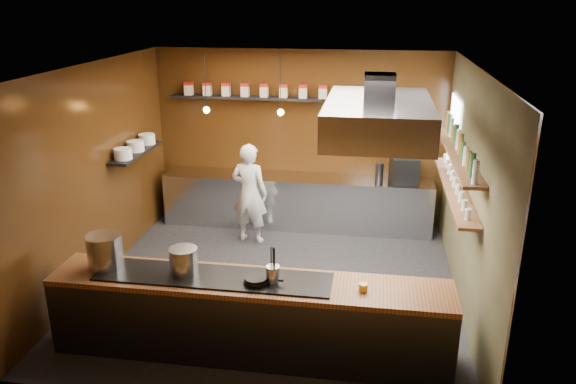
% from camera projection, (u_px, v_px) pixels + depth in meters
% --- Properties ---
extents(floor, '(5.00, 5.00, 0.00)m').
position_uv_depth(floor, '(275.00, 284.00, 7.87)').
color(floor, black).
rests_on(floor, ground).
extents(back_wall, '(5.00, 0.00, 5.00)m').
position_uv_depth(back_wall, '(300.00, 138.00, 9.70)').
color(back_wall, black).
rests_on(back_wall, ground).
extents(left_wall, '(0.00, 5.00, 5.00)m').
position_uv_depth(left_wall, '(96.00, 174.00, 7.73)').
color(left_wall, black).
rests_on(left_wall, ground).
extents(right_wall, '(0.00, 5.00, 5.00)m').
position_uv_depth(right_wall, '(471.00, 193.00, 7.01)').
color(right_wall, '#454127').
rests_on(right_wall, ground).
extents(ceiling, '(5.00, 5.00, 0.00)m').
position_uv_depth(ceiling, '(273.00, 67.00, 6.87)').
color(ceiling, silver).
rests_on(ceiling, back_wall).
extents(window_pane, '(0.00, 1.00, 1.00)m').
position_uv_depth(window_pane, '(453.00, 131.00, 8.47)').
color(window_pane, white).
rests_on(window_pane, right_wall).
extents(prep_counter, '(4.60, 0.65, 0.90)m').
position_uv_depth(prep_counter, '(297.00, 201.00, 9.74)').
color(prep_counter, silver).
rests_on(prep_counter, floor).
extents(pass_counter, '(4.40, 0.72, 0.94)m').
position_uv_depth(pass_counter, '(249.00, 317.00, 6.22)').
color(pass_counter, '#38383D').
rests_on(pass_counter, floor).
extents(tin_shelf, '(2.60, 0.26, 0.04)m').
position_uv_depth(tin_shelf, '(246.00, 98.00, 9.47)').
color(tin_shelf, black).
rests_on(tin_shelf, back_wall).
extents(plate_shelf, '(0.30, 1.40, 0.04)m').
position_uv_depth(plate_shelf, '(136.00, 152.00, 8.62)').
color(plate_shelf, black).
rests_on(plate_shelf, left_wall).
extents(bottle_shelf_upper, '(0.26, 2.80, 0.04)m').
position_uv_depth(bottle_shelf_upper, '(458.00, 154.00, 7.17)').
color(bottle_shelf_upper, brown).
rests_on(bottle_shelf_upper, right_wall).
extents(bottle_shelf_lower, '(0.26, 2.80, 0.04)m').
position_uv_depth(bottle_shelf_lower, '(454.00, 188.00, 7.33)').
color(bottle_shelf_lower, brown).
rests_on(bottle_shelf_lower, right_wall).
extents(extractor_hood, '(1.20, 2.00, 0.72)m').
position_uv_depth(extractor_hood, '(378.00, 117.00, 6.48)').
color(extractor_hood, '#38383D').
rests_on(extractor_hood, ceiling).
extents(pendant_left, '(0.10, 0.10, 0.95)m').
position_uv_depth(pendant_left, '(206.00, 107.00, 8.94)').
color(pendant_left, black).
rests_on(pendant_left, ceiling).
extents(pendant_right, '(0.10, 0.10, 0.95)m').
position_uv_depth(pendant_right, '(281.00, 109.00, 8.77)').
color(pendant_right, black).
rests_on(pendant_right, ceiling).
extents(storage_tins, '(2.43, 0.13, 0.22)m').
position_uv_depth(storage_tins, '(255.00, 90.00, 9.40)').
color(storage_tins, beige).
rests_on(storage_tins, tin_shelf).
extents(plate_stacks, '(0.26, 1.16, 0.16)m').
position_uv_depth(plate_stacks, '(136.00, 146.00, 8.59)').
color(plate_stacks, white).
rests_on(plate_stacks, plate_shelf).
extents(bottles, '(0.06, 2.66, 0.24)m').
position_uv_depth(bottles, '(459.00, 143.00, 7.13)').
color(bottles, silver).
rests_on(bottles, bottle_shelf_upper).
extents(wine_glasses, '(0.07, 2.37, 0.13)m').
position_uv_depth(wine_glasses, '(455.00, 182.00, 7.30)').
color(wine_glasses, silver).
rests_on(wine_glasses, bottle_shelf_lower).
extents(stockpot_large, '(0.45, 0.45, 0.38)m').
position_uv_depth(stockpot_large, '(105.00, 251.00, 6.27)').
color(stockpot_large, '#B3B6BB').
rests_on(stockpot_large, pass_counter).
extents(stockpot_small, '(0.32, 0.32, 0.29)m').
position_uv_depth(stockpot_small, '(184.00, 261.00, 6.14)').
color(stockpot_small, silver).
rests_on(stockpot_small, pass_counter).
extents(utensil_crock, '(0.15, 0.15, 0.19)m').
position_uv_depth(utensil_crock, '(273.00, 275.00, 5.94)').
color(utensil_crock, silver).
rests_on(utensil_crock, pass_counter).
extents(frying_pan, '(0.44, 0.27, 0.07)m').
position_uv_depth(frying_pan, '(256.00, 280.00, 5.97)').
color(frying_pan, black).
rests_on(frying_pan, pass_counter).
extents(butter_jar, '(0.10, 0.10, 0.08)m').
position_uv_depth(butter_jar, '(363.00, 287.00, 5.84)').
color(butter_jar, yellow).
rests_on(butter_jar, pass_counter).
extents(espresso_machine, '(0.49, 0.47, 0.42)m').
position_uv_depth(espresso_machine, '(404.00, 170.00, 9.27)').
color(espresso_machine, black).
rests_on(espresso_machine, prep_counter).
extents(chef, '(0.66, 0.50, 1.64)m').
position_uv_depth(chef, '(250.00, 193.00, 9.02)').
color(chef, white).
rests_on(chef, floor).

